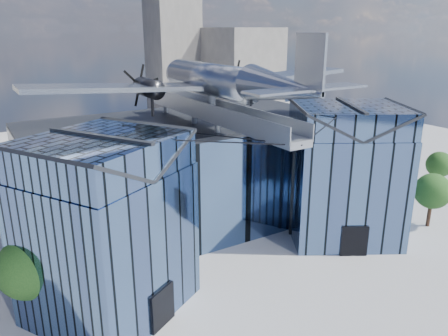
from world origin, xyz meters
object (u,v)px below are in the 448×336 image
tree_plaza_w (29,268)px  tree_side_e (439,165)px  museum (201,175)px  tree_plaza_e (433,191)px

tree_plaza_w → tree_side_e: tree_plaza_w is taller
museum → tree_side_e: size_ratio=7.20×
museum → tree_plaza_w: museum is taller
museum → tree_plaza_w: (-15.20, -6.23, -1.45)m
museum → tree_plaza_e: size_ratio=6.36×
tree_plaza_w → tree_side_e: size_ratio=1.32×
museum → tree_side_e: 28.71m
museum → tree_plaza_e: museum is taller
tree_plaza_w → tree_plaza_e: (34.01, -3.79, -0.59)m
tree_plaza_e → tree_side_e: (9.44, 5.47, -0.41)m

